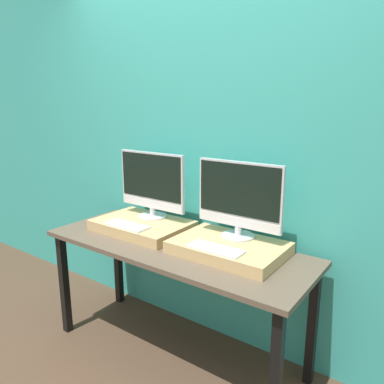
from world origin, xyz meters
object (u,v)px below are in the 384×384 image
Objects in this scene: monitor_left at (152,184)px; keyboard_right at (215,249)px; monitor_right at (239,198)px; keyboard_left at (127,225)px.

monitor_left is 0.76m from keyboard_right.
keyboard_right is at bearing -90.00° from monitor_right.
keyboard_left is at bearing 180.00° from keyboard_right.
monitor_right is at bearing 20.25° from keyboard_left.
monitor_left is 0.34m from keyboard_left.
keyboard_left is 0.76m from monitor_right.
monitor_left reaches higher than keyboard_left.
monitor_left reaches higher than keyboard_right.
keyboard_left is 1.00× the size of keyboard_right.
monitor_right is at bearing 0.00° from monitor_left.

